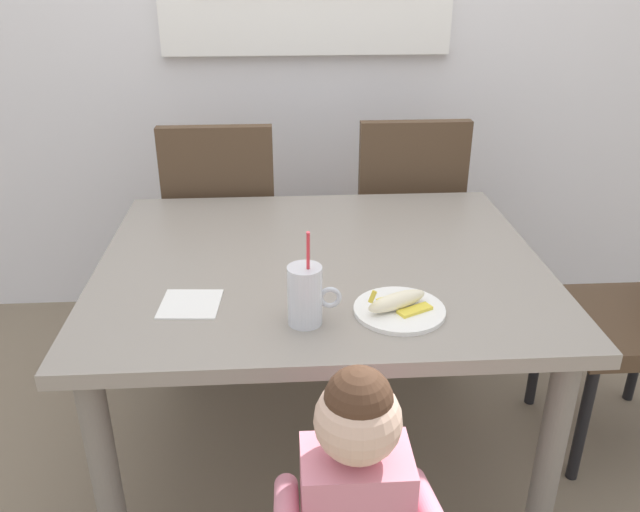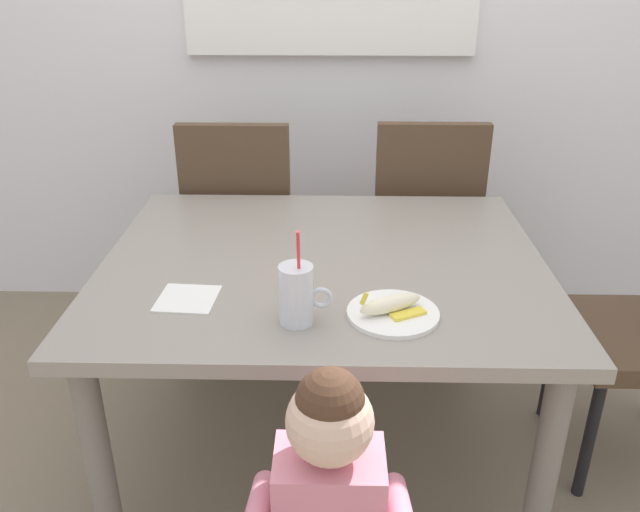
{
  "view_description": "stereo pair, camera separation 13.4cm",
  "coord_description": "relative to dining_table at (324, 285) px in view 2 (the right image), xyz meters",
  "views": [
    {
      "loc": [
        -0.11,
        -1.7,
        1.53
      ],
      "look_at": [
        -0.01,
        -0.11,
        0.77
      ],
      "focal_mm": 36.07,
      "sensor_mm": 36.0,
      "label": 1
    },
    {
      "loc": [
        0.03,
        -1.7,
        1.53
      ],
      "look_at": [
        -0.01,
        -0.11,
        0.77
      ],
      "focal_mm": 36.07,
      "sensor_mm": 36.0,
      "label": 2
    }
  ],
  "objects": [
    {
      "name": "ground_plane",
      "position": [
        0.0,
        0.0,
        -0.62
      ],
      "size": [
        24.0,
        24.0,
        0.0
      ],
      "primitive_type": "plane",
      "color": "#7A6B56"
    },
    {
      "name": "dining_table",
      "position": [
        0.0,
        0.0,
        0.0
      ],
      "size": [
        1.29,
        1.08,
        0.71
      ],
      "color": "gray",
      "rests_on": "ground"
    },
    {
      "name": "dining_chair_left",
      "position": [
        -0.35,
        0.72,
        -0.08
      ],
      "size": [
        0.44,
        0.45,
        0.96
      ],
      "rotation": [
        0.0,
        0.0,
        3.14
      ],
      "color": "#4C3826",
      "rests_on": "ground"
    },
    {
      "name": "dining_chair_right",
      "position": [
        0.4,
        0.75,
        -0.08
      ],
      "size": [
        0.44,
        0.44,
        0.96
      ],
      "rotation": [
        0.0,
        0.0,
        3.14
      ],
      "color": "#4C3826",
      "rests_on": "ground"
    },
    {
      "name": "toddler_standing",
      "position": [
        0.02,
        -0.74,
        -0.1
      ],
      "size": [
        0.33,
        0.24,
        0.84
      ],
      "color": "#3F4760",
      "rests_on": "ground"
    },
    {
      "name": "milk_cup",
      "position": [
        -0.06,
        -0.36,
        0.15
      ],
      "size": [
        0.13,
        0.08,
        0.25
      ],
      "color": "silver",
      "rests_on": "dining_table"
    },
    {
      "name": "snack_plate",
      "position": [
        0.18,
        -0.32,
        0.09
      ],
      "size": [
        0.23,
        0.23,
        0.01
      ],
      "primitive_type": "cylinder",
      "color": "white",
      "rests_on": "dining_table"
    },
    {
      "name": "peeled_banana",
      "position": [
        0.17,
        -0.32,
        0.12
      ],
      "size": [
        0.18,
        0.14,
        0.07
      ],
      "rotation": [
        0.0,
        0.0,
        0.47
      ],
      "color": "#F4EAC6",
      "rests_on": "snack_plate"
    },
    {
      "name": "paper_napkin",
      "position": [
        -0.35,
        -0.25,
        0.09
      ],
      "size": [
        0.16,
        0.16,
        0.0
      ],
      "primitive_type": "cube",
      "rotation": [
        0.0,
        0.0,
        -0.07
      ],
      "color": "white",
      "rests_on": "dining_table"
    }
  ]
}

